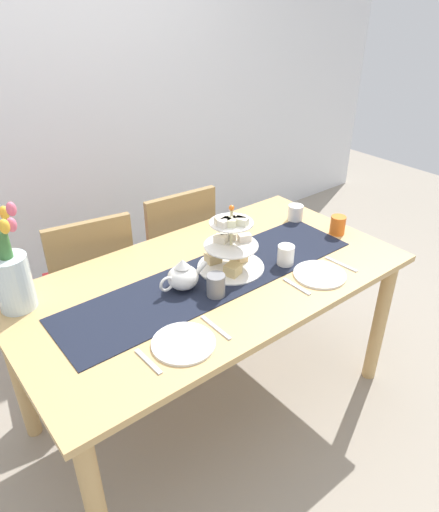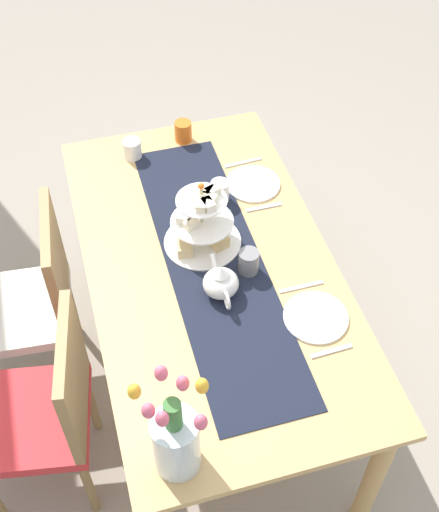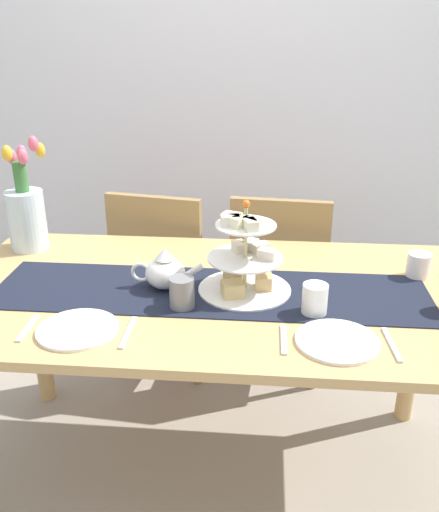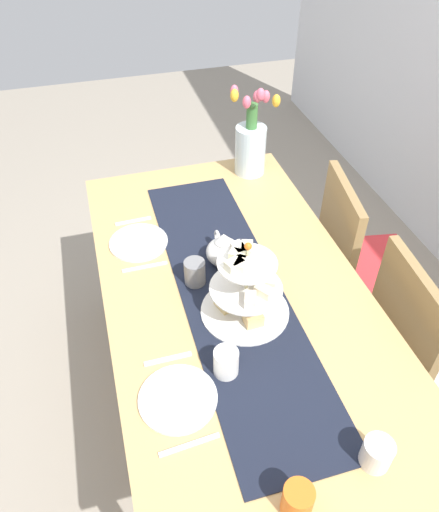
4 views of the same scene
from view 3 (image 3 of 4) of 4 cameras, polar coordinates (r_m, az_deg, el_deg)
The scene contains 18 objects.
ground_plane at distance 2.25m, azimuth -0.78°, elevation -21.43°, with size 8.00×8.00×0.00m, color gray.
room_wall_rear at distance 3.17m, azimuth 2.03°, elevation 18.06°, with size 6.00×0.08×2.60m, color silver.
dining_table at distance 1.84m, azimuth -0.89°, elevation -6.47°, with size 1.72×0.92×0.77m.
chair_left at distance 2.56m, azimuth -5.62°, elevation -1.81°, with size 0.49×0.49×0.91m.
chair_right at distance 2.52m, azimuth 6.21°, elevation -2.25°, with size 0.45×0.45×0.91m.
table_runner at distance 1.78m, azimuth -0.97°, elevation -3.70°, with size 1.40×0.36×0.00m, color black.
tiered_cake_stand at distance 1.74m, azimuth 2.64°, elevation -0.52°, with size 0.30×0.30×0.30m.
teapot at distance 1.79m, azimuth -5.67°, elevation -1.62°, with size 0.24×0.13×0.14m.
tulip_vase at distance 2.20m, azimuth -19.45°, elevation 4.35°, with size 0.18×0.21×0.43m.
cream_jug at distance 1.99m, azimuth 19.95°, elevation -0.91°, with size 0.08×0.08×0.09m, color white.
dinner_plate_left at distance 1.61m, azimuth -14.51°, elevation -7.37°, with size 0.23×0.23×0.01m, color white.
fork_left at distance 1.67m, azimuth -19.25°, elevation -7.03°, with size 0.02×0.15×0.01m, color silver.
knife_left at distance 1.57m, azimuth -9.47°, elevation -7.80°, with size 0.01×0.17×0.01m, color silver.
dinner_plate_right at distance 1.54m, azimuth 12.12°, elevation -8.63°, with size 0.23×0.23×0.01m, color white.
fork_right at distance 1.53m, azimuth 6.67°, elevation -8.58°, with size 0.02×0.15×0.01m, color silver.
knife_right at distance 1.57m, azimuth 17.43°, elevation -8.73°, with size 0.01×0.17×0.01m, color silver.
mug_grey at distance 1.67m, azimuth -3.93°, elevation -3.79°, with size 0.08×0.08×0.10m, color slate.
mug_white_text at distance 1.66m, azimuth 9.85°, elevation -4.44°, with size 0.08×0.08×0.10m, color white.
Camera 3 is at (0.17, -1.59, 1.58)m, focal length 38.57 mm.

